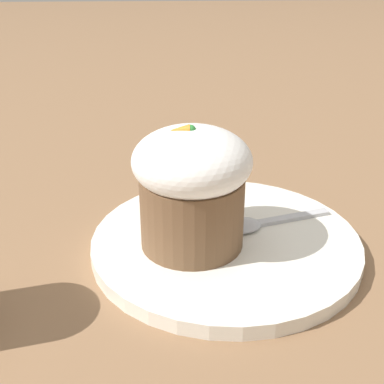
{
  "coord_description": "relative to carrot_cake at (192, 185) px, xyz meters",
  "views": [
    {
      "loc": [
        0.05,
        0.45,
        0.29
      ],
      "look_at": [
        0.03,
        0.01,
        0.07
      ],
      "focal_mm": 50.0,
      "sensor_mm": 36.0,
      "label": 1
    }
  ],
  "objects": [
    {
      "name": "dessert_plate",
      "position": [
        -0.03,
        -0.01,
        -0.07
      ],
      "size": [
        0.26,
        0.26,
        0.01
      ],
      "color": "white",
      "rests_on": "ground_plane"
    },
    {
      "name": "spoon",
      "position": [
        -0.07,
        -0.03,
        -0.06
      ],
      "size": [
        0.12,
        0.05,
        0.01
      ],
      "color": "#B7B7BC",
      "rests_on": "dessert_plate"
    },
    {
      "name": "carrot_cake",
      "position": [
        0.0,
        0.0,
        0.0
      ],
      "size": [
        0.11,
        0.11,
        0.12
      ],
      "color": "brown",
      "rests_on": "dessert_plate"
    },
    {
      "name": "ground_plane",
      "position": [
        -0.03,
        -0.01,
        -0.08
      ],
      "size": [
        4.0,
        4.0,
        0.0
      ],
      "primitive_type": "plane",
      "color": "#846042"
    }
  ]
}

